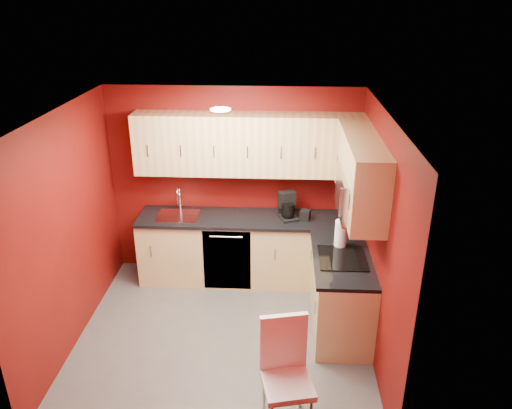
# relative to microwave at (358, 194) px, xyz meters

# --- Properties ---
(floor) EXTENTS (3.20, 3.20, 0.00)m
(floor) POSITION_rel_microwave_xyz_m (-1.39, -0.20, -1.66)
(floor) COLOR #504E4B
(floor) RESTS_ON ground
(ceiling) EXTENTS (3.20, 3.20, 0.00)m
(ceiling) POSITION_rel_microwave_xyz_m (-1.39, -0.20, 0.84)
(ceiling) COLOR white
(ceiling) RESTS_ON wall_back
(wall_back) EXTENTS (3.20, 0.00, 3.20)m
(wall_back) POSITION_rel_microwave_xyz_m (-1.39, 1.30, -0.41)
(wall_back) COLOR #600D09
(wall_back) RESTS_ON floor
(wall_front) EXTENTS (3.20, 0.00, 3.20)m
(wall_front) POSITION_rel_microwave_xyz_m (-1.39, -1.70, -0.41)
(wall_front) COLOR #600D09
(wall_front) RESTS_ON floor
(wall_left) EXTENTS (0.00, 3.00, 3.00)m
(wall_left) POSITION_rel_microwave_xyz_m (-2.99, -0.20, -0.41)
(wall_left) COLOR #600D09
(wall_left) RESTS_ON floor
(wall_right) EXTENTS (0.00, 3.00, 3.00)m
(wall_right) POSITION_rel_microwave_xyz_m (0.21, -0.20, -0.41)
(wall_right) COLOR #600D09
(wall_right) RESTS_ON floor
(base_cabinets_back) EXTENTS (2.80, 0.60, 0.87)m
(base_cabinets_back) POSITION_rel_microwave_xyz_m (-1.19, 1.00, -1.22)
(base_cabinets_back) COLOR #E4C482
(base_cabinets_back) RESTS_ON floor
(base_cabinets_right) EXTENTS (0.60, 1.30, 0.87)m
(base_cabinets_right) POSITION_rel_microwave_xyz_m (-0.09, 0.05, -1.22)
(base_cabinets_right) COLOR #E4C482
(base_cabinets_right) RESTS_ON floor
(countertop_back) EXTENTS (2.80, 0.63, 0.04)m
(countertop_back) POSITION_rel_microwave_xyz_m (-1.19, 0.99, -0.77)
(countertop_back) COLOR black
(countertop_back) RESTS_ON base_cabinets_back
(countertop_right) EXTENTS (0.63, 1.27, 0.04)m
(countertop_right) POSITION_rel_microwave_xyz_m (-0.11, 0.04, -0.77)
(countertop_right) COLOR black
(countertop_right) RESTS_ON base_cabinets_right
(upper_cabinets_back) EXTENTS (2.80, 0.35, 0.75)m
(upper_cabinets_back) POSITION_rel_microwave_xyz_m (-1.19, 1.13, 0.17)
(upper_cabinets_back) COLOR #D3B877
(upper_cabinets_back) RESTS_ON wall_back
(upper_cabinets_right) EXTENTS (0.35, 1.55, 0.75)m
(upper_cabinets_right) POSITION_rel_microwave_xyz_m (0.03, 0.24, 0.23)
(upper_cabinets_right) COLOR #D3B877
(upper_cabinets_right) RESTS_ON wall_right
(microwave) EXTENTS (0.42, 0.76, 0.42)m
(microwave) POSITION_rel_microwave_xyz_m (0.00, 0.00, 0.00)
(microwave) COLOR silver
(microwave) RESTS_ON upper_cabinets_right
(cooktop) EXTENTS (0.50, 0.55, 0.01)m
(cooktop) POSITION_rel_microwave_xyz_m (-0.11, 0.00, -0.74)
(cooktop) COLOR black
(cooktop) RESTS_ON countertop_right
(sink) EXTENTS (0.52, 0.42, 0.35)m
(sink) POSITION_rel_microwave_xyz_m (-2.09, 1.00, -0.72)
(sink) COLOR silver
(sink) RESTS_ON countertop_back
(dishwasher_front) EXTENTS (0.60, 0.02, 0.82)m
(dishwasher_front) POSITION_rel_microwave_xyz_m (-1.44, 0.71, -1.22)
(dishwasher_front) COLOR black
(dishwasher_front) RESTS_ON base_cabinets_back
(downlight) EXTENTS (0.20, 0.20, 0.01)m
(downlight) POSITION_rel_microwave_xyz_m (-1.39, 0.10, 0.82)
(downlight) COLOR white
(downlight) RESTS_ON ceiling
(coffee_maker) EXTENTS (0.29, 0.33, 0.34)m
(coffee_maker) POSITION_rel_microwave_xyz_m (-0.69, 0.97, -0.58)
(coffee_maker) COLOR black
(coffee_maker) RESTS_ON countertop_back
(napkin_holder) EXTENTS (0.14, 0.14, 0.13)m
(napkin_holder) POSITION_rel_microwave_xyz_m (-0.48, 0.96, -0.69)
(napkin_holder) COLOR black
(napkin_holder) RESTS_ON countertop_back
(paper_towel) EXTENTS (0.23, 0.23, 0.32)m
(paper_towel) POSITION_rel_microwave_xyz_m (-0.11, 0.27, -0.59)
(paper_towel) COLOR silver
(paper_towel) RESTS_ON countertop_right
(dining_chair) EXTENTS (0.50, 0.52, 1.03)m
(dining_chair) POSITION_rel_microwave_xyz_m (-0.69, -1.40, -1.14)
(dining_chair) COLOR white
(dining_chair) RESTS_ON floor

